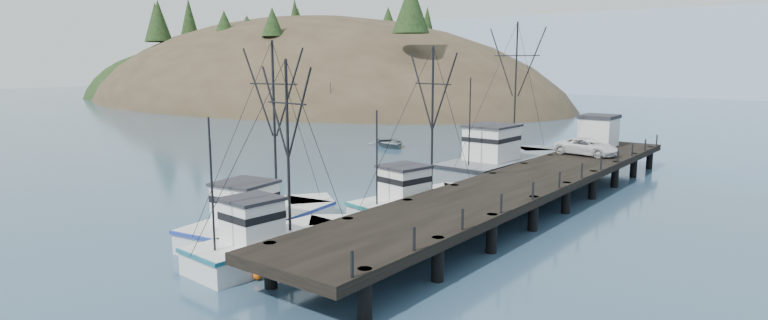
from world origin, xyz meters
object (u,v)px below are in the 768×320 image
(work_vessel, at_px, (504,163))
(trawler_mid, at_px, (266,221))
(trawler_far, at_px, (421,201))
(pier_shed, at_px, (598,130))
(trawler_near, at_px, (276,243))
(pickup_truck, at_px, (587,147))
(pier, at_px, (528,182))
(motorboat, at_px, (389,146))

(work_vessel, bearing_deg, trawler_mid, -97.56)
(trawler_far, relative_size, pier_shed, 3.38)
(trawler_near, relative_size, trawler_mid, 0.90)
(pier_shed, bearing_deg, trawler_far, -97.86)
(trawler_near, bearing_deg, pickup_truck, 80.15)
(pier, relative_size, motorboat, 7.65)
(pier, bearing_deg, trawler_far, -128.01)
(pier, relative_size, trawler_mid, 3.94)
(motorboat, bearing_deg, pier_shed, -51.86)
(pickup_truck, bearing_deg, pier_shed, 15.86)
(trawler_mid, distance_m, pier_shed, 33.45)
(trawler_near, height_order, pier_shed, trawler_near)
(motorboat, bearing_deg, trawler_mid, -117.38)
(trawler_mid, relative_size, work_vessel, 0.72)
(trawler_mid, bearing_deg, motorboat, 116.03)
(work_vessel, relative_size, pier_shed, 4.87)
(trawler_far, bearing_deg, pickup_truck, 76.16)
(trawler_far, bearing_deg, work_vessel, 94.90)
(trawler_near, distance_m, motorboat, 39.26)
(trawler_far, bearing_deg, pier, 51.99)
(pier_shed, relative_size, motorboat, 0.56)
(pier, bearing_deg, pickup_truck, 91.17)
(pier_shed, height_order, motorboat, pier_shed)
(pier, height_order, trawler_near, trawler_near)
(trawler_near, height_order, motorboat, trawler_near)
(pier_shed, bearing_deg, trawler_mid, -102.95)
(work_vessel, xyz_separation_m, motorboat, (-18.61, 8.95, -1.23))
(pier, bearing_deg, work_vessel, 125.44)
(work_vessel, distance_m, motorboat, 20.69)
(pier_shed, relative_size, pickup_truck, 0.64)
(pickup_truck, distance_m, motorboat, 24.85)
(trawler_near, xyz_separation_m, motorboat, (-19.09, 34.29, -0.82))
(trawler_mid, relative_size, pier_shed, 3.49)
(trawler_near, distance_m, trawler_far, 11.47)
(trawler_far, relative_size, motorboat, 1.88)
(trawler_mid, xyz_separation_m, motorboat, (-15.57, 31.88, -0.82))
(work_vessel, bearing_deg, trawler_far, -85.10)
(trawler_near, height_order, pickup_truck, trawler_near)
(trawler_near, bearing_deg, pier_shed, 83.54)
(trawler_near, bearing_deg, work_vessel, 91.08)
(pier_shed, height_order, pickup_truck, pier_shed)
(pier_shed, xyz_separation_m, pickup_truck, (1.07, -5.96, -0.73))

